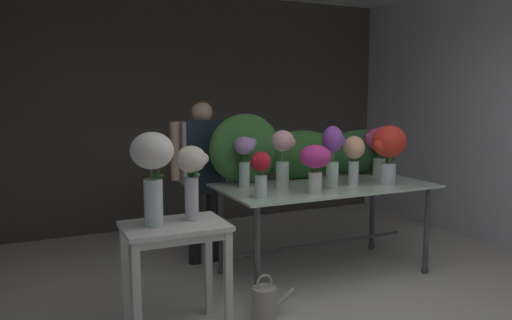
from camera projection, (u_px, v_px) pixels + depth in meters
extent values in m
plane|color=beige|center=(271.00, 267.00, 4.67)|extent=(8.61, 8.61, 0.00)
cube|color=#4C4742|center=(203.00, 110.00, 6.23)|extent=(5.26, 0.12, 2.91)
cube|color=silver|center=(475.00, 112.00, 5.57)|extent=(0.12, 4.03, 2.91)
cube|color=silver|center=(325.00, 186.00, 4.40)|extent=(1.93, 0.99, 0.02)
cylinder|color=#4C4C51|center=(257.00, 256.00, 3.73)|extent=(0.05, 0.05, 0.82)
sphere|color=#4C4C51|center=(257.00, 303.00, 3.78)|extent=(0.07, 0.07, 0.07)
cylinder|color=#4C4C51|center=(427.00, 230.00, 4.46)|extent=(0.05, 0.05, 0.82)
sphere|color=#4C4C51|center=(425.00, 270.00, 4.51)|extent=(0.07, 0.07, 0.07)
cylinder|color=#4C4C51|center=(221.00, 231.00, 4.45)|extent=(0.05, 0.05, 0.82)
sphere|color=#4C4C51|center=(221.00, 270.00, 4.50)|extent=(0.07, 0.07, 0.07)
cylinder|color=#4C4C51|center=(372.00, 212.00, 5.17)|extent=(0.05, 0.05, 0.82)
sphere|color=#4C4C51|center=(371.00, 246.00, 5.22)|extent=(0.07, 0.07, 0.07)
cylinder|color=#4C4C51|center=(324.00, 243.00, 4.47)|extent=(1.73, 0.03, 0.03)
cube|color=white|center=(175.00, 226.00, 3.26)|extent=(0.69, 0.49, 0.03)
cube|color=white|center=(175.00, 232.00, 3.27)|extent=(0.63, 0.43, 0.06)
cube|color=white|center=(137.00, 301.00, 3.00)|extent=(0.05, 0.05, 0.75)
cube|color=white|center=(228.00, 285.00, 3.26)|extent=(0.05, 0.05, 0.75)
cube|color=white|center=(125.00, 278.00, 3.37)|extent=(0.05, 0.05, 0.75)
cube|color=white|center=(208.00, 265.00, 3.63)|extent=(0.05, 0.05, 0.75)
cylinder|color=#232328|center=(194.00, 223.00, 4.72)|extent=(0.12, 0.12, 0.81)
cylinder|color=#232328|center=(213.00, 221.00, 4.80)|extent=(0.12, 0.12, 0.81)
cube|color=#B2BCC6|center=(203.00, 152.00, 4.67)|extent=(0.45, 0.22, 0.59)
cube|color=#192833|center=(207.00, 157.00, 4.57)|extent=(0.38, 0.02, 0.71)
cylinder|color=#D8AD8E|center=(175.00, 151.00, 4.56)|extent=(0.09, 0.09, 0.55)
cylinder|color=#D8AD8E|center=(228.00, 149.00, 4.78)|extent=(0.09, 0.09, 0.55)
sphere|color=#D8AD8E|center=(202.00, 112.00, 4.62)|extent=(0.20, 0.20, 0.20)
ellipsoid|color=brown|center=(201.00, 105.00, 4.63)|extent=(0.15, 0.15, 0.09)
ellipsoid|color=#387033|center=(245.00, 149.00, 4.43)|extent=(0.70, 0.24, 0.64)
ellipsoid|color=#2D6028|center=(302.00, 154.00, 4.69)|extent=(0.81, 0.28, 0.47)
ellipsoid|color=#28562D|center=(361.00, 152.00, 4.98)|extent=(0.96, 0.24, 0.46)
cylinder|color=silver|center=(315.00, 183.00, 3.99)|extent=(0.11, 0.11, 0.18)
cylinder|color=#9EBCB2|center=(315.00, 189.00, 3.99)|extent=(0.10, 0.10, 0.08)
cylinder|color=#2D6028|center=(318.00, 177.00, 4.00)|extent=(0.01, 0.01, 0.24)
cylinder|color=#2D6028|center=(313.00, 177.00, 4.01)|extent=(0.01, 0.01, 0.24)
cylinder|color=#2D6028|center=(312.00, 178.00, 3.97)|extent=(0.01, 0.01, 0.24)
cylinder|color=#2D6028|center=(316.00, 178.00, 3.96)|extent=(0.01, 0.01, 0.24)
ellipsoid|color=#D1338E|center=(315.00, 156.00, 3.96)|extent=(0.26, 0.26, 0.19)
sphere|color=#D1338E|center=(305.00, 155.00, 3.92)|extent=(0.06, 0.06, 0.06)
cylinder|color=silver|center=(388.00, 174.00, 4.36)|extent=(0.14, 0.14, 0.20)
cylinder|color=#9EBCB2|center=(388.00, 180.00, 4.37)|extent=(0.13, 0.13, 0.08)
cylinder|color=#477F3D|center=(390.00, 167.00, 4.36)|extent=(0.01, 0.01, 0.30)
cylinder|color=#477F3D|center=(387.00, 167.00, 4.37)|extent=(0.01, 0.01, 0.30)
cylinder|color=#477F3D|center=(385.00, 168.00, 4.35)|extent=(0.01, 0.01, 0.30)
cylinder|color=#477F3D|center=(390.00, 168.00, 4.32)|extent=(0.01, 0.01, 0.30)
ellipsoid|color=red|center=(389.00, 141.00, 4.32)|extent=(0.31, 0.31, 0.29)
sphere|color=red|center=(379.00, 146.00, 4.26)|extent=(0.11, 0.11, 0.11)
sphere|color=red|center=(399.00, 144.00, 4.39)|extent=(0.07, 0.07, 0.07)
cylinder|color=silver|center=(244.00, 175.00, 4.25)|extent=(0.10, 0.10, 0.23)
cylinder|color=#9EBCB2|center=(244.00, 182.00, 4.26)|extent=(0.09, 0.09, 0.10)
cylinder|color=#2D6028|center=(246.00, 168.00, 4.25)|extent=(0.01, 0.01, 0.31)
cylinder|color=#2D6028|center=(243.00, 168.00, 4.25)|extent=(0.01, 0.01, 0.31)
cylinder|color=#2D6028|center=(244.00, 169.00, 4.22)|extent=(0.01, 0.01, 0.31)
ellipsoid|color=#B28ED1|center=(244.00, 146.00, 4.21)|extent=(0.19, 0.19, 0.16)
sphere|color=#B28ED1|center=(238.00, 143.00, 4.22)|extent=(0.06, 0.06, 0.06)
sphere|color=#B28ED1|center=(252.00, 143.00, 4.26)|extent=(0.08, 0.08, 0.08)
ellipsoid|color=#28562D|center=(247.00, 159.00, 4.27)|extent=(0.09, 0.11, 0.03)
cylinder|color=silver|center=(261.00, 187.00, 3.80)|extent=(0.10, 0.10, 0.18)
cylinder|color=#9EBCB2|center=(261.00, 193.00, 3.81)|extent=(0.09, 0.09, 0.08)
cylinder|color=#477F3D|center=(263.00, 182.00, 3.80)|extent=(0.01, 0.01, 0.23)
cylinder|color=#477F3D|center=(259.00, 182.00, 3.80)|extent=(0.01, 0.01, 0.23)
cylinder|color=#477F3D|center=(261.00, 183.00, 3.78)|extent=(0.01, 0.01, 0.23)
ellipsoid|color=red|center=(261.00, 161.00, 3.77)|extent=(0.16, 0.16, 0.16)
sphere|color=red|center=(255.00, 160.00, 3.74)|extent=(0.06, 0.06, 0.06)
sphere|color=red|center=(266.00, 165.00, 3.78)|extent=(0.06, 0.06, 0.06)
cylinder|color=silver|center=(332.00, 175.00, 4.20)|extent=(0.11, 0.11, 0.23)
cylinder|color=#9EBCB2|center=(332.00, 182.00, 4.21)|extent=(0.10, 0.10, 0.10)
cylinder|color=#387033|center=(334.00, 167.00, 4.20)|extent=(0.01, 0.01, 0.35)
cylinder|color=#387033|center=(330.00, 167.00, 4.20)|extent=(0.01, 0.01, 0.35)
cylinder|color=#387033|center=(333.00, 168.00, 4.18)|extent=(0.01, 0.01, 0.35)
ellipsoid|color=purple|center=(333.00, 139.00, 4.16)|extent=(0.18, 0.18, 0.23)
sphere|color=purple|center=(340.00, 141.00, 4.18)|extent=(0.08, 0.08, 0.08)
cylinder|color=silver|center=(380.00, 167.00, 4.89)|extent=(0.14, 0.14, 0.18)
cylinder|color=#9EBCB2|center=(379.00, 171.00, 4.90)|extent=(0.13, 0.13, 0.07)
cylinder|color=#387033|center=(383.00, 160.00, 4.89)|extent=(0.01, 0.01, 0.29)
cylinder|color=#387033|center=(377.00, 160.00, 4.91)|extent=(0.01, 0.01, 0.29)
cylinder|color=#387033|center=(380.00, 160.00, 4.86)|extent=(0.01, 0.01, 0.29)
ellipsoid|color=#E54C9E|center=(381.00, 139.00, 4.86)|extent=(0.32, 0.32, 0.23)
sphere|color=#E54C9E|center=(369.00, 137.00, 4.82)|extent=(0.08, 0.08, 0.08)
sphere|color=#E54C9E|center=(389.00, 143.00, 4.89)|extent=(0.12, 0.12, 0.12)
ellipsoid|color=#28562D|center=(383.00, 156.00, 4.89)|extent=(0.06, 0.11, 0.03)
cylinder|color=silver|center=(353.00, 173.00, 4.37)|extent=(0.09, 0.09, 0.22)
cylinder|color=#9EBCB2|center=(353.00, 180.00, 4.37)|extent=(0.09, 0.09, 0.09)
cylinder|color=#477F3D|center=(355.00, 169.00, 4.37)|extent=(0.01, 0.01, 0.27)
cylinder|color=#477F3D|center=(352.00, 169.00, 4.37)|extent=(0.01, 0.01, 0.27)
cylinder|color=#477F3D|center=(353.00, 169.00, 4.34)|extent=(0.01, 0.01, 0.27)
ellipsoid|color=#F4B78E|center=(354.00, 147.00, 4.34)|extent=(0.19, 0.19, 0.21)
sphere|color=#F4B78E|center=(349.00, 144.00, 4.32)|extent=(0.07, 0.07, 0.07)
sphere|color=#F4B78E|center=(360.00, 151.00, 4.39)|extent=(0.05, 0.05, 0.05)
ellipsoid|color=#387033|center=(352.00, 159.00, 4.38)|extent=(0.11, 0.08, 0.03)
cylinder|color=silver|center=(282.00, 175.00, 4.21)|extent=(0.12, 0.12, 0.23)
cylinder|color=#9EBCB2|center=(282.00, 182.00, 4.22)|extent=(0.11, 0.11, 0.10)
cylinder|color=#477F3D|center=(285.00, 167.00, 4.20)|extent=(0.01, 0.01, 0.35)
cylinder|color=#477F3D|center=(279.00, 167.00, 4.21)|extent=(0.01, 0.01, 0.35)
cylinder|color=#477F3D|center=(282.00, 168.00, 4.18)|extent=(0.01, 0.01, 0.35)
ellipsoid|color=#EFB2BC|center=(283.00, 141.00, 4.17)|extent=(0.20, 0.20, 0.18)
sphere|color=#EFB2BC|center=(290.00, 142.00, 4.17)|extent=(0.10, 0.10, 0.10)
cylinder|color=silver|center=(154.00, 203.00, 3.18)|extent=(0.12, 0.12, 0.32)
cylinder|color=#9EBCB2|center=(154.00, 216.00, 3.20)|extent=(0.11, 0.11, 0.13)
cylinder|color=#387033|center=(158.00, 193.00, 3.18)|extent=(0.01, 0.01, 0.42)
cylinder|color=#387033|center=(151.00, 193.00, 3.19)|extent=(0.01, 0.01, 0.42)
cylinder|color=#387033|center=(152.00, 194.00, 3.15)|extent=(0.01, 0.01, 0.42)
ellipsoid|color=white|center=(152.00, 151.00, 3.14)|extent=(0.28, 0.28, 0.24)
sphere|color=white|center=(166.00, 146.00, 3.15)|extent=(0.07, 0.07, 0.07)
ellipsoid|color=#2D6028|center=(156.00, 176.00, 3.18)|extent=(0.11, 0.08, 0.03)
cylinder|color=silver|center=(192.00, 199.00, 3.34)|extent=(0.10, 0.10, 0.30)
cylinder|color=#9EBCB2|center=(192.00, 211.00, 3.35)|extent=(0.09, 0.09, 0.13)
cylinder|color=#28562D|center=(194.00, 193.00, 3.34)|extent=(0.01, 0.01, 0.36)
cylinder|color=#28562D|center=(190.00, 193.00, 3.35)|extent=(0.01, 0.01, 0.36)
cylinder|color=#28562D|center=(189.00, 193.00, 3.33)|extent=(0.01, 0.01, 0.36)
cylinder|color=#28562D|center=(192.00, 194.00, 3.32)|extent=(0.01, 0.01, 0.36)
ellipsoid|color=silver|center=(191.00, 159.00, 3.31)|extent=(0.21, 0.21, 0.19)
sphere|color=silver|center=(183.00, 166.00, 3.26)|extent=(0.06, 0.06, 0.06)
sphere|color=silver|center=(203.00, 159.00, 3.36)|extent=(0.08, 0.08, 0.08)
ellipsoid|color=#477F3D|center=(197.00, 175.00, 3.30)|extent=(0.06, 0.11, 0.03)
cylinder|color=#B7B2A8|center=(264.00, 303.00, 3.57)|extent=(0.18, 0.18, 0.24)
cylinder|color=#B7B2A8|center=(285.00, 298.00, 3.64)|extent=(0.18, 0.04, 0.14)
torus|color=#B7B2A8|center=(264.00, 282.00, 3.55)|extent=(0.13, 0.02, 0.13)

